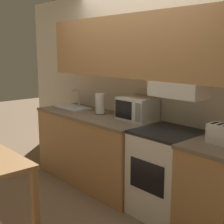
{
  "coord_description": "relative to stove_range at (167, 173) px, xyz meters",
  "views": [
    {
      "loc": [
        2.58,
        -2.85,
        1.75
      ],
      "look_at": [
        0.05,
        -0.59,
        1.08
      ],
      "focal_mm": 50.0,
      "sensor_mm": 36.0,
      "label": 1
    }
  ],
  "objects": [
    {
      "name": "microwave",
      "position": [
        -0.59,
        0.14,
        0.6
      ],
      "size": [
        0.44,
        0.33,
        0.27
      ],
      "color": "white",
      "rests_on": "lower_counter_main"
    },
    {
      "name": "stove_range",
      "position": [
        0.0,
        0.0,
        0.0
      ],
      "size": [
        0.63,
        0.65,
        0.93
      ],
      "color": "white",
      "rests_on": "ground_plane"
    },
    {
      "name": "toaster",
      "position": [
        0.61,
        -0.01,
        0.56
      ],
      "size": [
        0.27,
        0.17,
        0.18
      ],
      "color": "white",
      "rests_on": "lower_counter_right_stub"
    },
    {
      "name": "lower_counter_right_stub",
      "position": [
        0.59,
        -0.02,
        0.0
      ],
      "size": [
        0.54,
        0.7,
        0.93
      ],
      "color": "tan",
      "rests_on": "ground_plane"
    },
    {
      "name": "ground_plane",
      "position": [
        -0.63,
        0.32,
        -0.47
      ],
      "size": [
        16.0,
        16.0,
        0.0
      ],
      "primitive_type": "plane",
      "color": "#7F664C"
    },
    {
      "name": "paper_towel_roll",
      "position": [
        -1.16,
        0.04,
        0.6
      ],
      "size": [
        0.14,
        0.14,
        0.27
      ],
      "color": "black",
      "rests_on": "lower_counter_main"
    },
    {
      "name": "lower_counter_main",
      "position": [
        -1.22,
        -0.02,
        0.0
      ],
      "size": [
        1.8,
        0.7,
        0.93
      ],
      "color": "tan",
      "rests_on": "ground_plane"
    },
    {
      "name": "wall_back",
      "position": [
        -0.62,
        0.25,
        1.07
      ],
      "size": [
        5.36,
        0.38,
        2.55
      ],
      "color": "silver",
      "rests_on": "ground_plane"
    },
    {
      "name": "sink_basin",
      "position": [
        -1.72,
        -0.01,
        0.48
      ],
      "size": [
        0.55,
        0.33,
        0.27
      ],
      "color": "#B7BABF",
      "rests_on": "lower_counter_main"
    }
  ]
}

